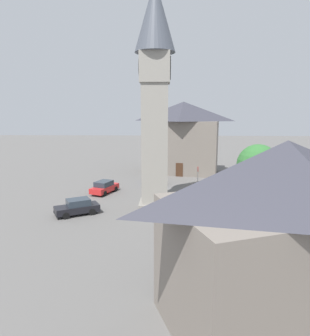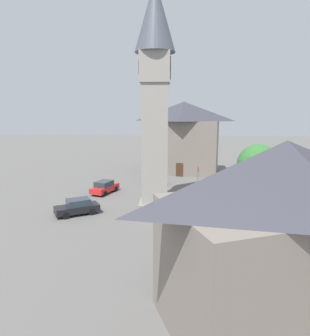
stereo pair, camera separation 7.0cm
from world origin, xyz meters
name	(u,v)px [view 2 (the right image)]	position (x,y,z in m)	size (l,w,h in m)	color
ground_plane	(155,207)	(0.00, 0.00, 0.00)	(200.00, 200.00, 0.00)	#605E5B
clock_tower	(155,78)	(0.00, 0.00, 12.90)	(3.88, 3.88, 22.03)	gray
car_blue_kerb	(154,178)	(-10.84, -0.61, 0.76)	(4.42, 3.52, 1.53)	#2D5BB7
car_silver_kerb	(261,233)	(8.38, 8.31, 0.76)	(2.52, 4.39, 1.53)	silver
car_red_corner	(77,207)	(2.62, -7.36, 0.76)	(3.52, 4.42, 1.53)	black
car_white_side	(105,187)	(-5.27, -6.38, 0.76)	(4.46, 3.08, 1.53)	red
pedestrian	(222,197)	(-0.60, 7.00, 1.01)	(0.52, 0.35, 1.69)	#706656
tree	(258,165)	(-2.67, 11.08, 4.07)	(4.51, 4.51, 6.34)	brown
building_shop_left	(183,137)	(-18.71, 3.74, 5.80)	(9.11, 12.58, 11.38)	slate
building_terrace_right	(280,233)	(17.05, 6.39, 4.34)	(9.58, 12.12, 8.51)	slate
road_sign	(198,174)	(-8.24, 5.19, 1.90)	(0.60, 0.07, 2.80)	gray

